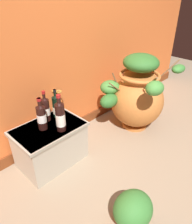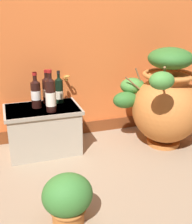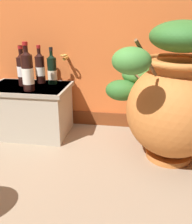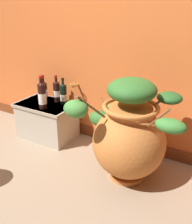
{
  "view_description": "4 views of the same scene",
  "coord_description": "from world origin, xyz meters",
  "px_view_note": "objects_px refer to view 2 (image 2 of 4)",
  "views": [
    {
      "loc": [
        -1.34,
        -0.54,
        1.49
      ],
      "look_at": [
        0.08,
        0.85,
        0.3
      ],
      "focal_mm": 34.62,
      "sensor_mm": 36.0,
      "label": 1
    },
    {
      "loc": [
        -0.79,
        -1.41,
        1.17
      ],
      "look_at": [
        -0.08,
        0.74,
        0.35
      ],
      "focal_mm": 45.75,
      "sensor_mm": 36.0,
      "label": 2
    },
    {
      "loc": [
        0.27,
        -0.86,
        0.88
      ],
      "look_at": [
        0.04,
        0.67,
        0.28
      ],
      "focal_mm": 39.36,
      "sensor_mm": 36.0,
      "label": 3
    },
    {
      "loc": [
        1.21,
        -1.04,
        1.37
      ],
      "look_at": [
        0.1,
        0.86,
        0.43
      ],
      "focal_mm": 40.57,
      "sensor_mm": 36.0,
      "label": 4
    }
  ],
  "objects_px": {
    "wine_bottle_back": "(47,89)",
    "potted_shrub": "(68,198)",
    "terracotta_urn": "(166,101)",
    "wine_bottle_middle": "(36,92)",
    "wine_bottle_right": "(59,90)",
    "wine_bottle_left": "(51,94)"
  },
  "relations": [
    {
      "from": "wine_bottle_back",
      "to": "potted_shrub",
      "type": "xyz_separation_m",
      "value": [
        -0.07,
        -1.05,
        -0.36
      ]
    },
    {
      "from": "terracotta_urn",
      "to": "potted_shrub",
      "type": "xyz_separation_m",
      "value": [
        -1.05,
        -0.73,
        -0.25
      ]
    },
    {
      "from": "wine_bottle_middle",
      "to": "wine_bottle_right",
      "type": "xyz_separation_m",
      "value": [
        0.21,
        0.07,
        -0.02
      ]
    },
    {
      "from": "wine_bottle_right",
      "to": "potted_shrub",
      "type": "xyz_separation_m",
      "value": [
        -0.17,
        -1.03,
        -0.34
      ]
    },
    {
      "from": "wine_bottle_middle",
      "to": "wine_bottle_right",
      "type": "distance_m",
      "value": 0.22
    },
    {
      "from": "wine_bottle_left",
      "to": "wine_bottle_middle",
      "type": "relative_size",
      "value": 1.14
    },
    {
      "from": "wine_bottle_left",
      "to": "potted_shrub",
      "type": "relative_size",
      "value": 1.09
    },
    {
      "from": "terracotta_urn",
      "to": "wine_bottle_middle",
      "type": "bearing_deg",
      "value": 168.04
    },
    {
      "from": "terracotta_urn",
      "to": "wine_bottle_back",
      "type": "xyz_separation_m",
      "value": [
        -0.98,
        0.32,
        0.11
      ]
    },
    {
      "from": "terracotta_urn",
      "to": "wine_bottle_back",
      "type": "height_order",
      "value": "terracotta_urn"
    },
    {
      "from": "wine_bottle_right",
      "to": "wine_bottle_back",
      "type": "xyz_separation_m",
      "value": [
        -0.1,
        0.02,
        0.01
      ]
    },
    {
      "from": "terracotta_urn",
      "to": "wine_bottle_left",
      "type": "height_order",
      "value": "terracotta_urn"
    },
    {
      "from": "wine_bottle_right",
      "to": "potted_shrub",
      "type": "distance_m",
      "value": 1.1
    },
    {
      "from": "terracotta_urn",
      "to": "wine_bottle_right",
      "type": "height_order",
      "value": "terracotta_urn"
    },
    {
      "from": "wine_bottle_right",
      "to": "wine_bottle_left",
      "type": "bearing_deg",
      "value": -117.9
    },
    {
      "from": "wine_bottle_left",
      "to": "wine_bottle_right",
      "type": "height_order",
      "value": "wine_bottle_left"
    },
    {
      "from": "terracotta_urn",
      "to": "wine_bottle_back",
      "type": "bearing_deg",
      "value": 161.88
    },
    {
      "from": "wine_bottle_middle",
      "to": "wine_bottle_back",
      "type": "relative_size",
      "value": 1.01
    },
    {
      "from": "wine_bottle_right",
      "to": "potted_shrub",
      "type": "relative_size",
      "value": 0.91
    },
    {
      "from": "terracotta_urn",
      "to": "wine_bottle_left",
      "type": "bearing_deg",
      "value": 174.37
    },
    {
      "from": "terracotta_urn",
      "to": "potted_shrub",
      "type": "bearing_deg",
      "value": -145.16
    },
    {
      "from": "wine_bottle_right",
      "to": "wine_bottle_back",
      "type": "distance_m",
      "value": 0.11
    }
  ]
}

